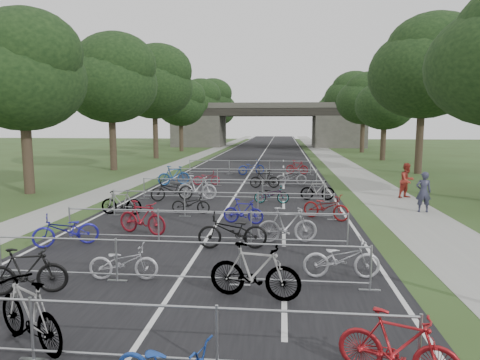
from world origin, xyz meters
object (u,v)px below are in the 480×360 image
object	(u,v)px
bike_1	(30,313)
pedestrian_a	(423,192)
pedestrian_b	(407,181)
overpass_bridge	(268,125)

from	to	relation	value
bike_1	pedestrian_a	distance (m)	16.36
pedestrian_a	pedestrian_b	distance (m)	3.65
bike_1	pedestrian_a	bearing A→B (deg)	171.16
pedestrian_a	pedestrian_b	xyz separation A→B (m)	(0.30, 3.63, 0.02)
bike_1	pedestrian_a	world-z (taller)	pedestrian_a
overpass_bridge	pedestrian_a	world-z (taller)	overpass_bridge
bike_1	pedestrian_b	bearing A→B (deg)	177.37
overpass_bridge	bike_1	bearing A→B (deg)	-91.62
overpass_bridge	bike_1	world-z (taller)	overpass_bridge
overpass_bridge	pedestrian_a	bearing A→B (deg)	-80.53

